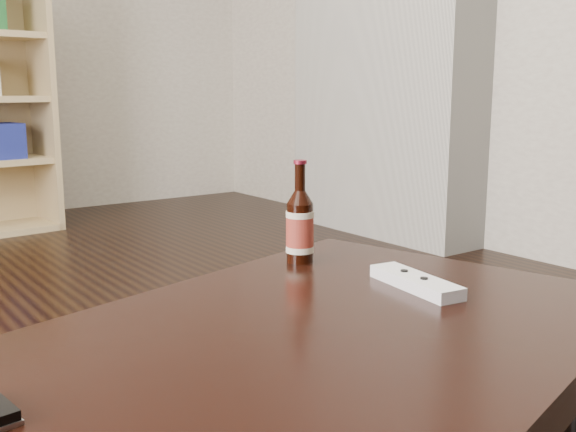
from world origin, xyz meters
TOP-DOWN VIEW (x-y plane):
  - coffee_table at (0.25, -0.78)m, footprint 1.33×0.98m
  - beer_bottle at (0.55, -0.42)m, footprint 0.06×0.06m
  - remote at (0.60, -0.70)m, footprint 0.08×0.21m

SIDE VIEW (x-z plane):
  - coffee_table at x=0.25m, z-range 0.16..0.61m
  - remote at x=0.60m, z-range 0.44..0.47m
  - beer_bottle at x=0.55m, z-range 0.41..0.62m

